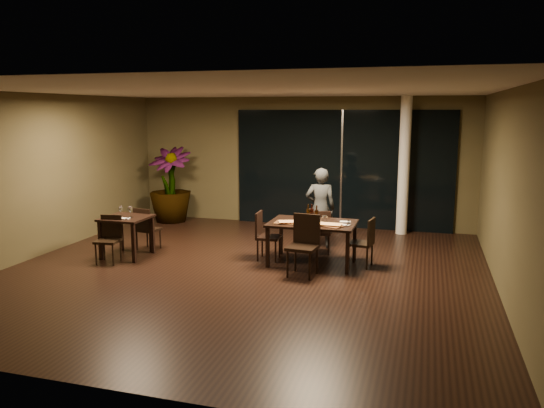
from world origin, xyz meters
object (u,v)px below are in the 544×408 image
at_px(chair_side_near, 110,236).
at_px(bottle_a, 308,213).
at_px(chair_main_far, 320,230).
at_px(chair_main_right, 365,240).
at_px(chair_main_left, 265,233).
at_px(potted_plant, 170,185).
at_px(chair_side_far, 146,227).
at_px(chair_main_near, 304,241).
at_px(side_table, 126,224).
at_px(bottle_b, 317,214).
at_px(diner, 320,208).
at_px(bottle_c, 312,213).
at_px(main_table, 312,226).

height_order(chair_side_near, bottle_a, bottle_a).
bearing_deg(chair_main_far, chair_main_right, 136.60).
xyz_separation_m(chair_main_left, potted_plant, (-3.19, 2.57, 0.42)).
distance_m(chair_main_left, chair_side_far, 2.39).
bearing_deg(chair_main_far, potted_plant, -34.95).
relative_size(chair_main_far, chair_side_far, 1.01).
xyz_separation_m(chair_main_near, chair_side_near, (-3.50, -0.26, -0.09)).
relative_size(chair_side_far, bottle_a, 2.71).
distance_m(side_table, bottle_b, 3.52).
bearing_deg(bottle_b, diner, 97.81).
bearing_deg(chair_main_left, bottle_a, -92.87).
distance_m(chair_main_left, bottle_c, 0.95).
relative_size(chair_side_near, bottle_b, 2.84).
bearing_deg(bottle_b, chair_side_near, -165.02).
distance_m(main_table, bottle_a, 0.25).
bearing_deg(potted_plant, bottle_c, -31.69).
distance_m(chair_main_right, potted_plant, 5.62).
height_order(side_table, chair_main_far, chair_main_far).
xyz_separation_m(chair_main_far, bottle_b, (0.05, -0.62, 0.43)).
height_order(chair_main_far, potted_plant, potted_plant).
bearing_deg(chair_main_right, chair_main_near, -43.48).
relative_size(chair_main_far, bottle_a, 2.73).
height_order(main_table, bottle_c, bottle_c).
bearing_deg(side_table, diner, 26.36).
relative_size(chair_main_right, bottle_a, 2.76).
xyz_separation_m(chair_main_near, bottle_c, (-0.04, 0.74, 0.34)).
relative_size(side_table, chair_side_near, 0.95).
height_order(chair_main_far, diner, diner).
bearing_deg(bottle_c, bottle_a, -126.93).
xyz_separation_m(main_table, diner, (-0.09, 1.14, 0.12)).
bearing_deg(diner, chair_side_near, 19.34).
xyz_separation_m(chair_main_far, chair_side_near, (-3.51, -1.58, -0.00)).
xyz_separation_m(chair_side_far, bottle_b, (3.34, 0.07, 0.43)).
height_order(chair_side_near, bottle_c, bottle_c).
relative_size(chair_main_left, bottle_b, 2.96).
height_order(chair_main_left, bottle_a, bottle_a).
distance_m(chair_main_near, potted_plant, 5.23).
height_order(side_table, diner, diner).
distance_m(side_table, chair_main_right, 4.36).
relative_size(main_table, diner, 0.94).
bearing_deg(diner, bottle_b, 86.19).
distance_m(diner, bottle_b, 1.11).
relative_size(chair_main_left, chair_side_far, 1.04).
relative_size(chair_main_near, bottle_a, 3.22).
height_order(potted_plant, bottle_c, potted_plant).
bearing_deg(chair_side_far, bottle_c, -169.18).
relative_size(potted_plant, bottle_c, 5.99).
bearing_deg(bottle_b, side_table, -171.01).
height_order(main_table, chair_side_far, chair_side_far).
distance_m(chair_main_left, potted_plant, 4.12).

